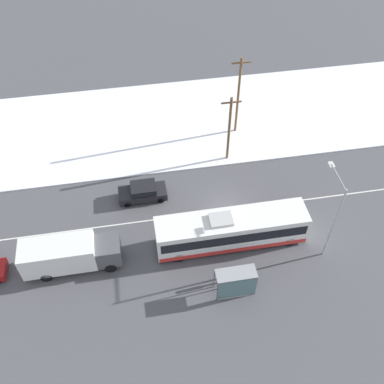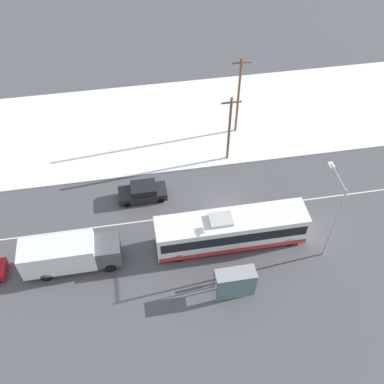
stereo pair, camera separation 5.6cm
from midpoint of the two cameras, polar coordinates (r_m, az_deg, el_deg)
name	(u,v)px [view 1 (the left image)]	position (r m, az deg, el deg)	size (l,w,h in m)	color
ground_plane	(225,210)	(39.19, 4.11, -2.35)	(120.00, 120.00, 0.00)	#4C4C51
snow_lot	(199,120)	(47.98, 0.82, 9.18)	(80.00, 14.32, 0.12)	white
lane_marking_center	(225,210)	(39.19, 4.11, -2.35)	(60.00, 0.12, 0.00)	silver
city_bus	(231,230)	(35.94, 4.95, -4.81)	(12.05, 2.57, 3.20)	white
box_truck	(69,254)	(35.69, -15.40, -7.60)	(7.48, 2.30, 2.82)	silver
sedan_car	(143,191)	(39.67, -6.30, 0.08)	(4.20, 1.80, 1.55)	black
pedestrian_at_stop	(222,275)	(34.18, 3.77, -10.48)	(0.59, 0.26, 1.63)	#23232D
bus_shelter	(236,282)	(33.17, 5.62, -11.27)	(2.96, 1.20, 2.40)	gray
streetlamp	(334,209)	(34.45, 17.53, -2.11)	(0.36, 3.03, 7.61)	#9EA3A8
utility_pole_roadside	(229,128)	(41.21, 4.71, 8.04)	(1.80, 0.24, 7.15)	brown
utility_pole_snowlot	(238,95)	(44.13, 5.85, 12.10)	(1.80, 0.24, 8.48)	brown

